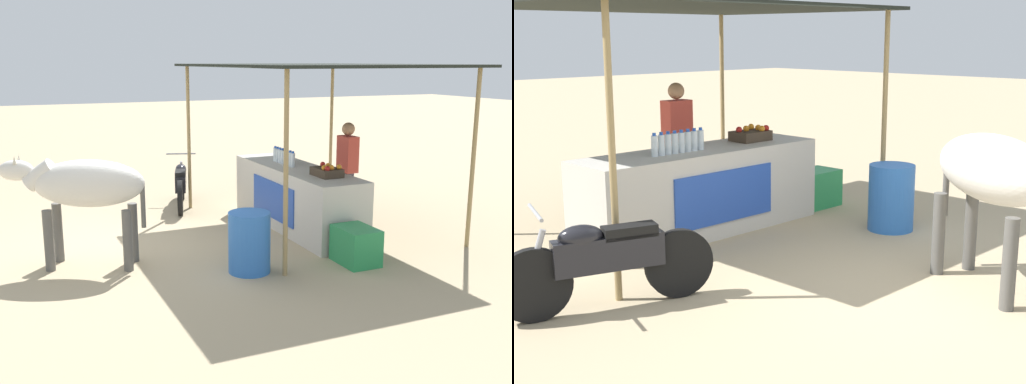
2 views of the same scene
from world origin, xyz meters
TOP-DOWN VIEW (x-y plane):
  - ground_plane at (0.00, 0.00)m, footprint 60.00×60.00m
  - stall_counter at (0.00, 2.20)m, footprint 3.00×0.82m
  - stall_awning at (0.00, 2.50)m, footprint 4.20×3.20m
  - water_bottle_row at (-0.35, 2.15)m, footprint 0.70×0.07m
  - fruit_crate at (0.84, 2.25)m, footprint 0.44×0.32m
  - vendor_behind_counter at (0.27, 2.95)m, footprint 0.34×0.22m
  - cooler_box at (1.86, 2.10)m, footprint 0.60×0.44m
  - water_barrel at (1.59, 0.72)m, footprint 0.52×0.52m
  - cow at (0.55, -1.09)m, footprint 1.07×1.81m
  - motorcycle_parked at (-2.06, 0.95)m, footprint 1.73×0.76m

SIDE VIEW (x-z plane):
  - ground_plane at x=0.00m, z-range 0.00..0.00m
  - cooler_box at x=1.86m, z-range 0.00..0.48m
  - water_barrel at x=1.59m, z-range 0.00..0.76m
  - motorcycle_parked at x=-2.06m, z-range -0.02..0.88m
  - stall_counter at x=0.00m, z-range 0.00..0.96m
  - vendor_behind_counter at x=0.27m, z-range 0.02..1.67m
  - fruit_crate at x=0.84m, z-range 0.94..1.12m
  - cow at x=0.55m, z-range 0.32..1.75m
  - water_bottle_row at x=-0.35m, z-range 0.95..1.20m
  - stall_awning at x=0.00m, z-range 1.16..3.69m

